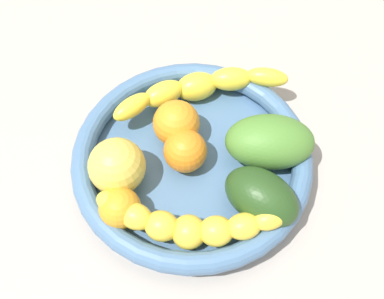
{
  "coord_description": "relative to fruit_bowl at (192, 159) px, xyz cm",
  "views": [
    {
      "loc": [
        22.13,
        -20.52,
        56.85
      ],
      "look_at": [
        0.0,
        0.0,
        8.02
      ],
      "focal_mm": 41.61,
      "sensor_mm": 36.0,
      "label": 1
    }
  ],
  "objects": [
    {
      "name": "kitchen_counter",
      "position": [
        0.0,
        0.0,
        -3.97
      ],
      "size": [
        120.0,
        120.0,
        3.0
      ],
      "primitive_type": "cube",
      "color": "#A49C95",
      "rests_on": "ground"
    },
    {
      "name": "fruit_bowl",
      "position": [
        0.0,
        0.0,
        0.0
      ],
      "size": [
        31.84,
        31.84,
        4.79
      ],
      "color": "#496E98",
      "rests_on": "kitchen_counter"
    },
    {
      "name": "banana_draped_left",
      "position": [
        7.25,
        -7.15,
        2.32
      ],
      "size": [
        18.5,
        16.79,
        4.9
      ],
      "color": "yellow",
      "rests_on": "fruit_bowl"
    },
    {
      "name": "banana_draped_right",
      "position": [
        -7.1,
        7.78,
        2.29
      ],
      "size": [
        13.82,
        23.35,
        4.84
      ],
      "color": "yellow",
      "rests_on": "fruit_bowl"
    },
    {
      "name": "orange_front",
      "position": [
        -4.36,
        1.19,
        2.72
      ],
      "size": [
        6.34,
        6.34,
        6.34
      ],
      "primitive_type": "sphere",
      "color": "orange",
      "rests_on": "fruit_bowl"
    },
    {
      "name": "orange_mid_left",
      "position": [
        -0.51,
        -0.73,
        2.41
      ],
      "size": [
        5.73,
        5.73,
        5.73
      ],
      "primitive_type": "sphere",
      "color": "orange",
      "rests_on": "fruit_bowl"
    },
    {
      "name": "orange_mid_right",
      "position": [
        0.3,
        -11.83,
        2.14
      ],
      "size": [
        5.18,
        5.18,
        5.18
      ],
      "primitive_type": "sphere",
      "color": "orange",
      "rests_on": "fruit_bowl"
    },
    {
      "name": "mango_green",
      "position": [
        6.13,
        8.06,
        2.86
      ],
      "size": [
        13.58,
        13.63,
        6.62
      ],
      "primitive_type": "ellipsoid",
      "rotation": [
        0.0,
        0.0,
        0.8
      ],
      "color": "#4C8332",
      "rests_on": "fruit_bowl"
    },
    {
      "name": "avocado_dark",
      "position": [
        10.69,
        1.54,
        2.67
      ],
      "size": [
        10.8,
        8.26,
        6.24
      ],
      "primitive_type": "ellipsoid",
      "rotation": [
        0.0,
        0.0,
        3.34
      ],
      "color": "#24451C",
      "rests_on": "fruit_bowl"
    },
    {
      "name": "apple_yellow",
      "position": [
        -4.28,
        -8.8,
        3.18
      ],
      "size": [
        7.26,
        7.26,
        7.26
      ],
      "primitive_type": "sphere",
      "color": "#DFC54E",
      "rests_on": "fruit_bowl"
    }
  ]
}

